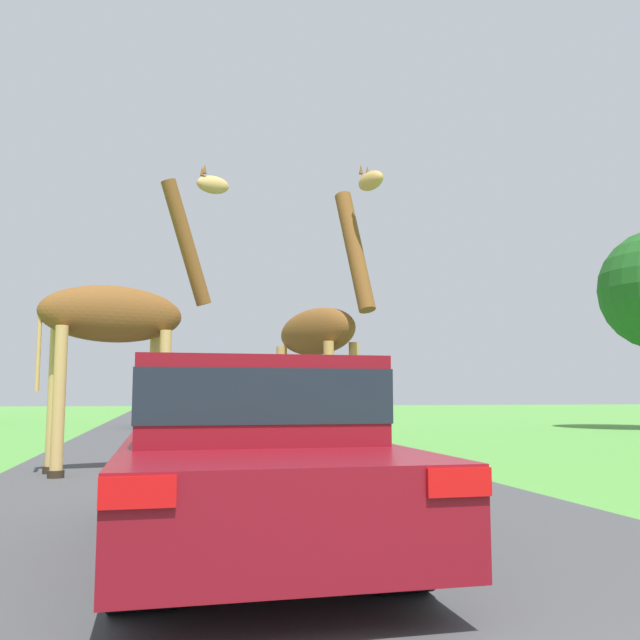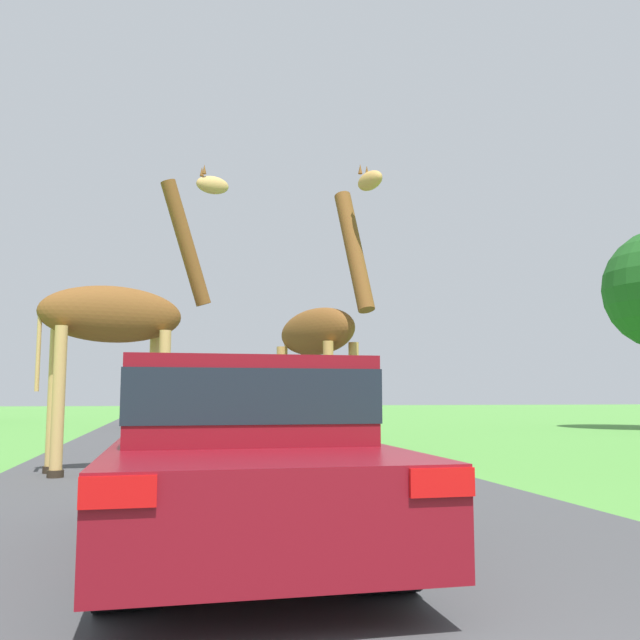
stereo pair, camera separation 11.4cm
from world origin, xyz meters
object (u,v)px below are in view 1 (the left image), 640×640
(giraffe_near_road, at_px, (321,333))
(car_queue_left, at_px, (262,413))
(car_queue_right, at_px, (239,408))
(car_lead_maroon, at_px, (248,449))
(giraffe_companion, at_px, (120,320))
(car_far_ahead, at_px, (165,408))

(giraffe_near_road, relative_size, car_queue_left, 1.13)
(car_queue_right, bearing_deg, car_lead_maroon, -96.12)
(giraffe_companion, bearing_deg, giraffe_near_road, 84.96)
(giraffe_companion, xyz_separation_m, car_lead_maroon, (1.30, -5.57, -1.56))
(giraffe_companion, xyz_separation_m, car_queue_right, (3.05, 10.73, -1.54))
(car_queue_right, height_order, car_queue_left, car_queue_right)
(car_queue_right, xyz_separation_m, car_far_ahead, (-2.26, 4.65, -0.06))
(car_far_ahead, bearing_deg, giraffe_near_road, -80.34)
(car_lead_maroon, relative_size, car_queue_left, 0.99)
(giraffe_companion, relative_size, car_queue_left, 1.15)
(giraffe_near_road, bearing_deg, car_queue_right, -109.02)
(giraffe_near_road, distance_m, car_queue_left, 4.74)
(giraffe_near_road, xyz_separation_m, car_far_ahead, (-2.52, 14.81, -1.52))
(giraffe_companion, xyz_separation_m, car_far_ahead, (0.78, 15.38, -1.59))
(giraffe_near_road, height_order, giraffe_companion, giraffe_companion)
(car_lead_maroon, bearing_deg, giraffe_near_road, 71.89)
(car_lead_maroon, bearing_deg, car_queue_left, 81.20)
(car_lead_maroon, relative_size, car_far_ahead, 0.94)
(giraffe_companion, height_order, car_lead_maroon, giraffe_companion)
(car_queue_left, bearing_deg, car_far_ahead, 101.82)
(giraffe_near_road, bearing_deg, car_queue_left, -105.88)
(car_lead_maroon, height_order, car_queue_left, car_lead_maroon)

